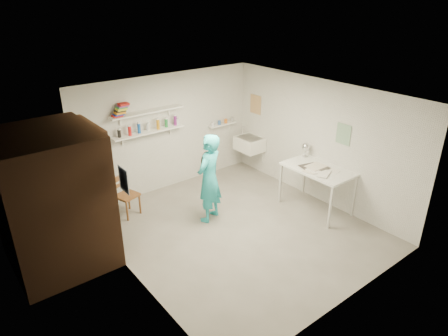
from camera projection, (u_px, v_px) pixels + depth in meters
floor at (238, 230)px, 7.06m from camera, size 4.00×4.50×0.02m
ceiling at (240, 95)px, 6.07m from camera, size 4.00×4.50×0.02m
wall_back at (168, 132)px, 8.19m from camera, size 4.00×0.02×2.40m
wall_front at (356, 226)px, 4.95m from camera, size 4.00×0.02×2.40m
wall_left at (126, 205)px, 5.44m from camera, size 0.02×4.50×2.40m
wall_right at (319, 141)px, 7.70m from camera, size 0.02×4.50×2.40m
doorway_recess at (99, 190)px, 6.28m from camera, size 0.02×0.90×2.00m
corridor_box at (52, 200)px, 5.86m from camera, size 1.40×1.50×2.10m
door_lintel at (91, 126)px, 5.86m from camera, size 0.06×1.05×0.10m
door_jamb_near at (114, 201)px, 5.93m from camera, size 0.06×0.10×2.00m
door_jamb_far at (89, 178)px, 6.65m from camera, size 0.06×0.10×2.00m
shelf_lower at (149, 132)px, 7.75m from camera, size 1.50×0.22×0.03m
shelf_upper at (147, 112)px, 7.59m from camera, size 1.50×0.22×0.03m
ledge_shelf at (223, 124)px, 8.92m from camera, size 0.70×0.14×0.03m
poster_left at (123, 180)px, 5.34m from camera, size 0.01×0.28×0.36m
poster_right_a at (256, 104)px, 8.83m from camera, size 0.01×0.34×0.42m
poster_right_b at (343, 134)px, 7.17m from camera, size 0.01×0.30×0.38m
belfast_sink at (249, 144)px, 8.98m from camera, size 0.48×0.60×0.30m
man at (209, 178)px, 7.06m from camera, size 0.71×0.60×1.64m
wall_clock at (206, 159)px, 7.15m from camera, size 0.29×0.15×0.30m
wooden_chair at (127, 195)px, 7.36m from camera, size 0.46×0.45×0.81m
work_table at (316, 189)px, 7.56m from camera, size 0.77×1.29×0.86m
desk_lamp at (306, 147)px, 7.78m from camera, size 0.16×0.16×0.16m
spray_cans at (149, 127)px, 7.71m from camera, size 1.26×0.06×0.17m
book_stack at (121, 110)px, 7.24m from camera, size 0.32×0.14×0.22m
ledge_pots at (223, 122)px, 8.89m from camera, size 0.48×0.07×0.09m
papers at (319, 167)px, 7.37m from camera, size 0.30×0.22×0.03m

